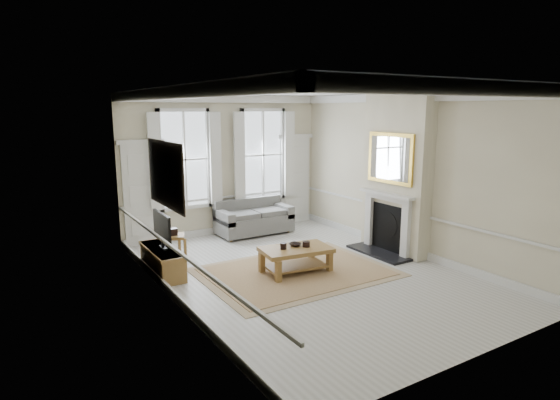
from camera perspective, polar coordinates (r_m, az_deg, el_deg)
floor at (r=8.99m, az=3.37°, el=-8.93°), size 7.20×7.20×0.00m
ceiling at (r=8.45m, az=3.64°, el=13.28°), size 7.20×7.20×0.00m
back_wall at (r=11.66m, az=-6.74°, el=4.25°), size 5.20×0.00×5.20m
left_wall at (r=7.39m, az=-13.23°, el=0.08°), size 0.00×7.20×7.20m
right_wall at (r=10.26m, az=15.50°, el=2.99°), size 0.00×7.20×7.20m
window_left at (r=11.19m, az=-11.55°, el=4.85°), size 1.26×0.20×2.20m
window_right at (r=12.07m, az=-2.11°, el=5.51°), size 1.26×0.20×2.20m
door_left at (r=11.01m, az=-16.30°, el=0.58°), size 0.90×0.08×2.30m
door_right at (r=12.69m, az=1.82°, el=2.37°), size 0.90×0.08×2.30m
painting at (r=7.63m, az=-13.78°, el=3.05°), size 0.05×1.66×1.06m
chimney_breast at (r=10.27m, az=14.01°, el=3.07°), size 0.35×1.70×3.38m
hearth at (r=10.34m, az=11.91°, el=-6.31°), size 0.55×1.50×0.05m
fireplace at (r=10.29m, az=12.88°, el=-2.35°), size 0.21×1.45×1.33m
mirror at (r=10.08m, az=13.25°, el=4.97°), size 0.06×1.26×1.06m
sofa at (r=11.68m, az=-3.31°, el=-2.36°), size 1.84×0.89×0.86m
side_table at (r=9.89m, az=-12.83°, el=-4.78°), size 0.55×0.55×0.53m
rug at (r=9.03m, az=1.93°, el=-8.73°), size 3.50×2.60×0.02m
coffee_table at (r=8.91m, az=1.95°, el=-6.33°), size 1.40×0.93×0.49m
ceramic_pot_a at (r=8.77m, az=0.41°, el=-5.62°), size 0.12×0.12×0.12m
ceramic_pot_b at (r=8.93m, az=3.21°, el=-5.40°), size 0.14×0.14×0.10m
bowl at (r=8.98m, az=1.87°, el=-5.45°), size 0.30×0.30×0.06m
tv_stand at (r=9.14m, az=-14.12°, el=-7.26°), size 0.45×1.40×0.50m
tv at (r=8.97m, az=-14.17°, el=-3.32°), size 0.08×0.90×0.68m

